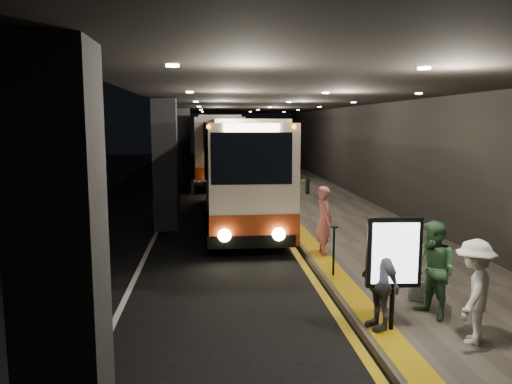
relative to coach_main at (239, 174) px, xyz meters
name	(u,v)px	position (x,y,z in m)	size (l,w,h in m)	color
ground	(212,260)	(-1.05, -5.47, -1.73)	(90.00, 90.00, 0.00)	black
lane_line_white	(161,223)	(-2.85, -0.47, -1.73)	(0.12, 50.00, 0.01)	silver
kerb_stripe_yellow	(275,221)	(1.30, -0.47, -1.73)	(0.18, 50.00, 0.01)	gold
sidewalk	(339,218)	(3.70, -0.47, -1.66)	(4.50, 50.00, 0.15)	#514C44
tactile_strip	(288,217)	(1.80, -0.47, -1.58)	(0.50, 50.00, 0.01)	gold
terminal_wall	(400,139)	(5.95, -0.47, 1.27)	(0.10, 50.00, 6.00)	black
support_columns	(165,165)	(-2.55, -1.47, 0.47)	(0.80, 24.80, 4.40)	black
canopy	(280,95)	(1.45, -0.47, 2.87)	(9.00, 50.00, 0.40)	black
coach_main	(239,174)	(0.00, 0.00, 0.00)	(2.57, 11.63, 3.61)	beige
coach_second	(223,151)	(-0.24, 12.91, 0.13)	(3.17, 12.48, 3.89)	beige
coach_third	(221,144)	(-0.06, 24.73, 0.04)	(2.88, 11.80, 3.68)	beige
passenger_boarding	(324,220)	(1.92, -5.70, -0.67)	(0.66, 0.44, 1.82)	#B75B55
passenger_waiting_green	(434,270)	(2.87, -10.16, -0.71)	(0.85, 0.53, 1.75)	#407349
passenger_waiting_white	(474,291)	(3.06, -11.18, -0.75)	(1.08, 0.50, 1.67)	silver
passenger_waiting_grey	(379,282)	(1.75, -10.53, -0.78)	(0.94, 0.48, 1.61)	#4F4E53
bag_polka	(416,291)	(2.95, -9.25, -1.40)	(0.30, 0.13, 0.37)	black
info_sign	(394,255)	(1.95, -10.62, -0.28)	(0.92, 0.16, 1.93)	black
stanchion_post	(334,251)	(1.71, -7.59, -1.01)	(0.05, 0.05, 1.14)	black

